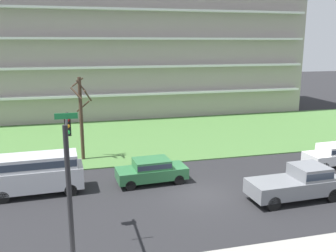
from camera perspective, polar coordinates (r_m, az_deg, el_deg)
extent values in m
plane|color=#232326|center=(22.06, 5.38, -10.48)|extent=(160.00, 160.00, 0.00)
cube|color=#477238|center=(34.85, -2.37, -1.58)|extent=(80.00, 16.00, 0.08)
cube|color=#9E938C|center=(47.33, -6.07, 13.26)|extent=(41.95, 11.57, 18.23)
cube|color=silver|center=(41.56, -4.60, 4.96)|extent=(40.28, 0.90, 0.24)
cube|color=silver|center=(41.26, -4.67, 9.14)|extent=(40.28, 0.90, 0.24)
cube|color=silver|center=(41.18, -4.75, 13.36)|extent=(40.28, 0.90, 0.24)
cube|color=silver|center=(41.32, -4.83, 17.58)|extent=(40.28, 0.90, 0.24)
cylinder|color=#423023|center=(27.96, -13.29, 0.99)|extent=(0.26, 0.26, 6.27)
cylinder|color=#423023|center=(27.26, -13.32, 6.03)|extent=(0.74, 0.36, 0.94)
cylinder|color=#423023|center=(27.43, -12.32, 4.60)|extent=(0.62, 1.21, 0.98)
cylinder|color=#423023|center=(27.94, -13.88, 6.59)|extent=(0.91, 0.40, 0.68)
cylinder|color=#423023|center=(27.27, -14.04, 4.94)|extent=(0.85, 0.66, 0.87)
cylinder|color=#423023|center=(27.38, -13.85, 4.65)|extent=(0.67, 0.50, 0.77)
cylinder|color=#423023|center=(28.23, -13.02, 3.00)|extent=(1.01, 0.53, 0.89)
cube|color=slate|center=(22.13, 19.04, -8.77)|extent=(5.47, 2.19, 0.85)
cube|color=slate|center=(22.39, 21.08, -6.57)|extent=(1.86, 1.90, 0.70)
cube|color=#2D3847|center=(22.39, 21.08, -6.57)|extent=(1.83, 1.94, 0.38)
cylinder|color=black|center=(24.02, 21.47, -8.33)|extent=(0.81, 0.25, 0.80)
cylinder|color=black|center=(22.76, 24.22, -9.76)|extent=(0.81, 0.25, 0.80)
cylinder|color=black|center=(22.00, 13.53, -9.73)|extent=(0.81, 0.25, 0.80)
cylinder|color=black|center=(20.61, 16.02, -11.46)|extent=(0.81, 0.25, 0.80)
cube|color=#2D6B3D|center=(23.41, -2.55, -7.26)|extent=(4.50, 2.05, 0.70)
cube|color=#2D6B3D|center=(23.20, -2.57, -5.81)|extent=(2.29, 1.78, 0.55)
cube|color=#2D3847|center=(23.20, -2.57, -5.81)|extent=(2.25, 1.81, 0.30)
cylinder|color=black|center=(22.49, -5.85, -9.14)|extent=(0.65, 0.26, 0.64)
cylinder|color=black|center=(23.93, -6.64, -7.77)|extent=(0.65, 0.26, 0.64)
cylinder|color=black|center=(23.25, 1.67, -8.32)|extent=(0.65, 0.26, 0.64)
cylinder|color=black|center=(24.65, 0.45, -7.06)|extent=(0.65, 0.26, 0.64)
cube|color=#B7BABF|center=(22.99, -19.58, -7.57)|extent=(5.27, 2.20, 1.25)
cube|color=#B7BABF|center=(22.68, -19.77, -5.19)|extent=(4.67, 2.02, 0.75)
cube|color=#2D3847|center=(22.68, -19.77, -5.19)|extent=(4.58, 2.05, 0.41)
cylinder|color=black|center=(22.58, -24.24, -10.06)|extent=(0.73, 0.25, 0.72)
cylinder|color=black|center=(24.22, -23.72, -8.46)|extent=(0.73, 0.25, 0.72)
cylinder|color=black|center=(22.33, -14.84, -9.57)|extent=(0.73, 0.25, 0.72)
cylinder|color=black|center=(23.99, -15.00, -7.98)|extent=(0.73, 0.25, 0.72)
cube|color=white|center=(29.16, 24.45, -4.36)|extent=(4.49, 2.03, 0.70)
cube|color=white|center=(28.99, 24.57, -3.17)|extent=(2.28, 1.77, 0.55)
cube|color=#2D3847|center=(28.99, 24.57, -3.17)|extent=(2.24, 1.80, 0.30)
cylinder|color=black|center=(27.71, 23.07, -5.85)|extent=(0.65, 0.25, 0.64)
cylinder|color=black|center=(28.86, 21.06, -4.95)|extent=(0.65, 0.25, 0.64)
cylinder|color=black|center=(13.68, -14.92, -12.26)|extent=(0.18, 0.18, 6.02)
cylinder|color=black|center=(14.91, -15.47, 0.40)|extent=(0.12, 4.31, 0.12)
cube|color=black|center=(16.83, -15.29, 0.05)|extent=(0.28, 0.28, 0.90)
sphere|color=red|center=(16.62, -15.36, 0.95)|extent=(0.20, 0.20, 0.20)
sphere|color=#F2A519|center=(16.68, -15.30, 0.01)|extent=(0.20, 0.20, 0.20)
sphere|color=green|center=(16.74, -15.24, -0.92)|extent=(0.20, 0.20, 0.20)
cube|color=#197238|center=(15.07, -15.52, 1.50)|extent=(0.90, 0.04, 0.24)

